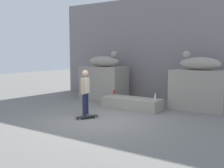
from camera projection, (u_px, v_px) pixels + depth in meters
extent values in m
plane|color=slate|center=(101.00, 120.00, 9.04)|extent=(40.00, 40.00, 0.00)
cube|color=gray|center=(160.00, 49.00, 13.04)|extent=(11.30, 0.60, 5.00)
cube|color=gray|center=(104.00, 83.00, 13.23)|extent=(2.12, 1.39, 1.61)
cube|color=gray|center=(199.00, 90.00, 10.72)|extent=(2.12, 1.39, 1.61)
ellipsoid|color=gray|center=(104.00, 61.00, 13.10)|extent=(1.67, 0.82, 0.52)
sphere|color=gray|center=(114.00, 54.00, 12.85)|extent=(0.32, 0.32, 0.32)
ellipsoid|color=gray|center=(200.00, 64.00, 10.60)|extent=(1.63, 0.67, 0.52)
sphere|color=gray|center=(186.00, 55.00, 10.82)|extent=(0.32, 0.32, 0.32)
cube|color=gray|center=(132.00, 103.00, 10.90)|extent=(2.42, 0.90, 0.46)
cylinder|color=#1E233F|center=(84.00, 104.00, 9.71)|extent=(0.14, 0.14, 0.82)
cylinder|color=#1E233F|center=(87.00, 104.00, 9.90)|extent=(0.14, 0.14, 0.82)
cube|color=beige|center=(85.00, 86.00, 9.72)|extent=(0.28, 0.40, 0.56)
sphere|color=tan|center=(85.00, 73.00, 9.67)|extent=(0.23, 0.23, 0.23)
cylinder|color=tan|center=(83.00, 87.00, 9.51)|extent=(0.09, 0.09, 0.58)
cylinder|color=tan|center=(88.00, 85.00, 9.94)|extent=(0.09, 0.09, 0.58)
cube|color=black|center=(87.00, 117.00, 9.30)|extent=(0.58, 0.79, 0.02)
cylinder|color=white|center=(94.00, 116.00, 9.50)|extent=(0.05, 0.06, 0.06)
cylinder|color=white|center=(96.00, 117.00, 9.37)|extent=(0.05, 0.06, 0.06)
cylinder|color=white|center=(78.00, 118.00, 9.23)|extent=(0.05, 0.06, 0.06)
cylinder|color=white|center=(80.00, 119.00, 9.11)|extent=(0.05, 0.06, 0.06)
cylinder|color=silver|center=(155.00, 97.00, 10.37)|extent=(0.07, 0.07, 0.20)
cylinder|color=silver|center=(155.00, 94.00, 10.36)|extent=(0.03, 0.03, 0.06)
cylinder|color=yellow|center=(155.00, 93.00, 10.35)|extent=(0.04, 0.04, 0.01)
cylinder|color=red|center=(114.00, 92.00, 11.75)|extent=(0.07, 0.07, 0.18)
cylinder|color=red|center=(114.00, 90.00, 11.74)|extent=(0.03, 0.03, 0.06)
cylinder|color=yellow|center=(114.00, 89.00, 11.73)|extent=(0.04, 0.04, 0.01)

